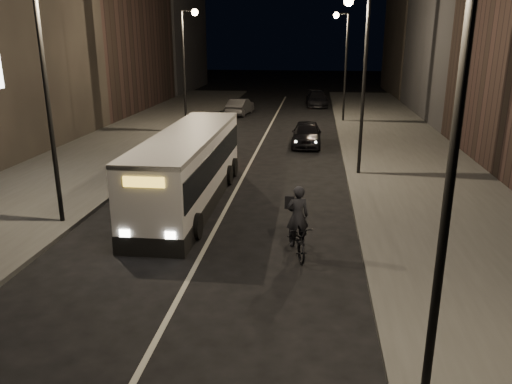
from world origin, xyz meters
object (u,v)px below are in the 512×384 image
(streetlight_right_mid, at_px, (359,63))
(car_near, at_px, (307,134))
(city_bus, at_px, (189,165))
(streetlight_right_near, at_px, (440,117))
(car_far, at_px, (317,99))
(streetlight_right_far, at_px, (343,52))
(car_mid, at_px, (240,107))
(streetlight_left_near, at_px, (52,74))
(streetlight_left_far, at_px, (187,55))
(cyclist_on_bicycle, at_px, (297,232))

(streetlight_right_mid, xyz_separation_m, car_near, (-2.43, 6.81, -4.60))
(streetlight_right_mid, height_order, city_bus, streetlight_right_mid)
(streetlight_right_near, bearing_deg, car_far, 92.49)
(streetlight_right_far, distance_m, car_mid, 10.09)
(city_bus, distance_m, car_mid, 23.95)
(streetlight_left_near, distance_m, streetlight_left_far, 18.00)
(streetlight_left_far, relative_size, cyclist_on_bicycle, 3.51)
(streetlight_right_far, height_order, streetlight_left_near, same)
(streetlight_right_far, relative_size, streetlight_left_near, 1.00)
(cyclist_on_bicycle, bearing_deg, streetlight_right_far, 69.45)
(streetlight_left_near, bearing_deg, streetlight_right_mid, 36.88)
(streetlight_right_near, distance_m, streetlight_right_mid, 16.00)
(streetlight_right_near, xyz_separation_m, cyclist_on_bicycle, (-2.36, 6.34, -4.59))
(streetlight_right_mid, relative_size, car_far, 1.66)
(streetlight_left_far, bearing_deg, streetlight_right_far, 29.36)
(streetlight_right_near, xyz_separation_m, car_near, (-2.43, 22.81, -4.60))
(streetlight_left_near, relative_size, cyclist_on_bicycle, 3.51)
(streetlight_left_near, relative_size, streetlight_left_far, 1.00)
(streetlight_right_far, bearing_deg, streetlight_right_near, -90.00)
(streetlight_left_near, distance_m, car_far, 34.92)
(streetlight_right_far, bearing_deg, streetlight_left_near, -113.96)
(car_mid, bearing_deg, streetlight_left_far, 82.93)
(car_near, bearing_deg, streetlight_left_far, 158.71)
(car_mid, bearing_deg, city_bus, 100.47)
(streetlight_left_near, bearing_deg, streetlight_right_near, -36.88)
(cyclist_on_bicycle, bearing_deg, city_bus, 118.76)
(car_far, bearing_deg, streetlight_right_far, -82.30)
(streetlight_left_near, xyz_separation_m, car_near, (8.23, 14.81, -4.60))
(streetlight_right_mid, bearing_deg, car_near, 109.65)
(streetlight_right_mid, bearing_deg, streetlight_left_near, -143.12)
(streetlight_right_near, distance_m, streetlight_right_far, 32.00)
(streetlight_right_near, bearing_deg, city_bus, 122.05)
(streetlight_right_mid, distance_m, streetlight_left_far, 14.62)
(streetlight_right_near, bearing_deg, streetlight_right_mid, 90.00)
(cyclist_on_bicycle, bearing_deg, car_mid, 86.71)
(streetlight_right_near, distance_m, city_bus, 13.60)
(streetlight_left_far, bearing_deg, streetlight_right_mid, -43.16)
(streetlight_left_far, bearing_deg, city_bus, -75.96)
(car_mid, bearing_deg, streetlight_right_mid, 120.85)
(streetlight_left_far, height_order, cyclist_on_bicycle, streetlight_left_far)
(streetlight_right_mid, xyz_separation_m, streetlight_right_far, (0.00, 16.00, 0.00))
(streetlight_left_near, xyz_separation_m, car_far, (8.86, 33.45, -4.65))
(cyclist_on_bicycle, xyz_separation_m, car_near, (-0.07, 16.46, -0.01))
(streetlight_left_near, bearing_deg, car_near, 60.92)
(city_bus, xyz_separation_m, car_near, (4.50, 11.74, -0.83))
(streetlight_right_near, height_order, streetlight_left_near, same)
(car_mid, height_order, car_far, car_far)
(streetlight_left_far, height_order, car_mid, streetlight_left_far)
(streetlight_right_mid, height_order, car_far, streetlight_right_mid)
(streetlight_left_far, xyz_separation_m, car_mid, (2.22, 8.96, -4.66))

